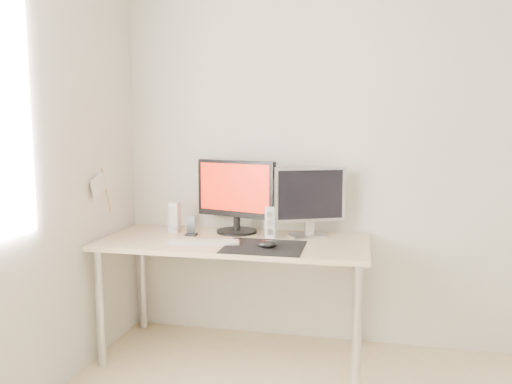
{
  "coord_description": "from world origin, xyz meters",
  "views": [
    {
      "loc": [
        -0.19,
        -1.48,
        1.39
      ],
      "look_at": [
        -0.82,
        1.49,
        1.01
      ],
      "focal_mm": 35.0,
      "sensor_mm": 36.0,
      "label": 1
    }
  ],
  "objects": [
    {
      "name": "mouse",
      "position": [
        -0.7,
        1.2,
        0.75
      ],
      "size": [
        0.12,
        0.07,
        0.04
      ],
      "primitive_type": "ellipsoid",
      "color": "black",
      "rests_on": "mousepad"
    },
    {
      "name": "speaker_left",
      "position": [
        -1.36,
        1.52,
        0.83
      ],
      "size": [
        0.06,
        0.08,
        0.19
      ],
      "color": "silver",
      "rests_on": "desk"
    },
    {
      "name": "pennant",
      "position": [
        -1.72,
        1.24,
        1.05
      ],
      "size": [
        0.01,
        0.23,
        0.29
      ],
      "color": "#A57F54",
      "rests_on": "wall_left"
    },
    {
      "name": "speaker_right",
      "position": [
        -0.73,
        1.49,
        0.83
      ],
      "size": [
        0.06,
        0.08,
        0.19
      ],
      "color": "white",
      "rests_on": "desk"
    },
    {
      "name": "main_monitor",
      "position": [
        -0.97,
        1.58,
        0.98
      ],
      "size": [
        0.54,
        0.32,
        0.47
      ],
      "color": "black",
      "rests_on": "desk"
    },
    {
      "name": "mousepad",
      "position": [
        -0.72,
        1.23,
        0.73
      ],
      "size": [
        0.45,
        0.4,
        0.0
      ],
      "primitive_type": "cube",
      "color": "black",
      "rests_on": "desk"
    },
    {
      "name": "keyboard",
      "position": [
        -1.07,
        1.24,
        0.74
      ],
      "size": [
        0.44,
        0.21,
        0.02
      ],
      "color": "silver",
      "rests_on": "desk"
    },
    {
      "name": "wall_back",
      "position": [
        0.0,
        1.75,
        1.25
      ],
      "size": [
        3.5,
        0.0,
        3.5
      ],
      "primitive_type": "plane",
      "rotation": [
        1.57,
        0.0,
        0.0
      ],
      "color": "silver",
      "rests_on": "ground"
    },
    {
      "name": "desk",
      "position": [
        -0.93,
        1.38,
        0.65
      ],
      "size": [
        1.6,
        0.7,
        0.73
      ],
      "color": "#D1B587",
      "rests_on": "ground"
    },
    {
      "name": "second_monitor",
      "position": [
        -0.5,
        1.56,
        0.97
      ],
      "size": [
        0.43,
        0.23,
        0.43
      ],
      "color": "silver",
      "rests_on": "desk"
    },
    {
      "name": "phone_dock",
      "position": [
        -1.22,
        1.44,
        0.77
      ],
      "size": [
        0.07,
        0.06,
        0.12
      ],
      "color": "black",
      "rests_on": "desk"
    }
  ]
}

